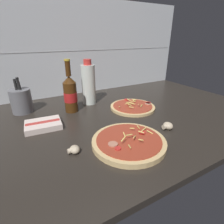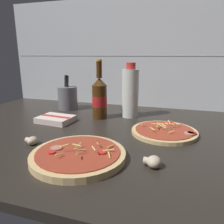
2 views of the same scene
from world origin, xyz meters
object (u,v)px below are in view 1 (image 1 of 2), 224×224
object	(u,v)px
oil_bottle	(89,84)
mushroom_right	(168,126)
pizza_near	(129,142)
dish_towel	(43,125)
utensil_crock	(21,101)
mushroom_left	(74,150)
pizza_far	(133,107)
beer_bottle	(70,94)

from	to	relation	value
oil_bottle	mushroom_right	xyz separation A→B (cm)	(16.48, -44.99, -9.87)
pizza_near	dish_towel	bearing A→B (deg)	130.91
pizza_near	utensil_crock	xyz separation A→B (cm)	(-30.74, 50.82, 5.12)
pizza_near	mushroom_left	bearing A→B (deg)	166.37
utensil_crock	dish_towel	distance (cm)	23.86
oil_bottle	dish_towel	distance (cm)	35.29
oil_bottle	mushroom_left	world-z (taller)	oil_bottle
utensil_crock	dish_towel	xyz separation A→B (cm)	(6.19, -22.49, -4.98)
dish_towel	mushroom_right	bearing A→B (deg)	-30.85
mushroom_right	dish_towel	bearing A→B (deg)	149.15
pizza_far	beer_bottle	distance (cm)	33.42
pizza_far	dish_towel	distance (cm)	45.88
mushroom_right	utensil_crock	xyz separation A→B (cm)	(-51.20, 49.37, 4.68)
pizza_near	oil_bottle	distance (cm)	47.74
dish_towel	oil_bottle	bearing A→B (deg)	32.41
mushroom_left	dish_towel	distance (cm)	24.52
mushroom_left	mushroom_right	xyz separation A→B (cm)	(39.12, -3.07, 0.19)
mushroom_right	dish_towel	distance (cm)	52.42
mushroom_left	mushroom_right	world-z (taller)	mushroom_right
pizza_far	mushroom_left	bearing A→B (deg)	-149.94
mushroom_left	utensil_crock	bearing A→B (deg)	104.62
utensil_crock	mushroom_right	bearing A→B (deg)	-43.96
pizza_near	beer_bottle	distance (cm)	41.59
pizza_near	mushroom_left	size ratio (longest dim) A/B	6.65
beer_bottle	pizza_far	bearing A→B (deg)	-22.12
utensil_crock	dish_towel	world-z (taller)	utensil_crock
pizza_far	beer_bottle	bearing A→B (deg)	157.88
beer_bottle	pizza_near	bearing A→B (deg)	-77.84
pizza_far	mushroom_right	xyz separation A→B (cm)	(-0.86, -26.21, 0.71)
pizza_near	dish_towel	distance (cm)	37.49
mushroom_right	beer_bottle	bearing A→B (deg)	127.12
pizza_near	beer_bottle	size ratio (longest dim) A/B	1.01
mushroom_left	utensil_crock	size ratio (longest dim) A/B	0.22
beer_bottle	utensil_crock	world-z (taller)	beer_bottle
mushroom_right	dish_towel	size ratio (longest dim) A/B	0.30
beer_bottle	oil_bottle	world-z (taller)	beer_bottle
pizza_near	dish_towel	size ratio (longest dim) A/B	1.72
mushroom_right	pizza_near	bearing A→B (deg)	-175.94
mushroom_right	dish_towel	xyz separation A→B (cm)	(-45.01, 26.88, -0.30)
utensil_crock	oil_bottle	bearing A→B (deg)	-7.19
pizza_near	beer_bottle	world-z (taller)	beer_bottle
pizza_near	oil_bottle	xyz separation A→B (cm)	(3.98, 46.45, 10.30)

